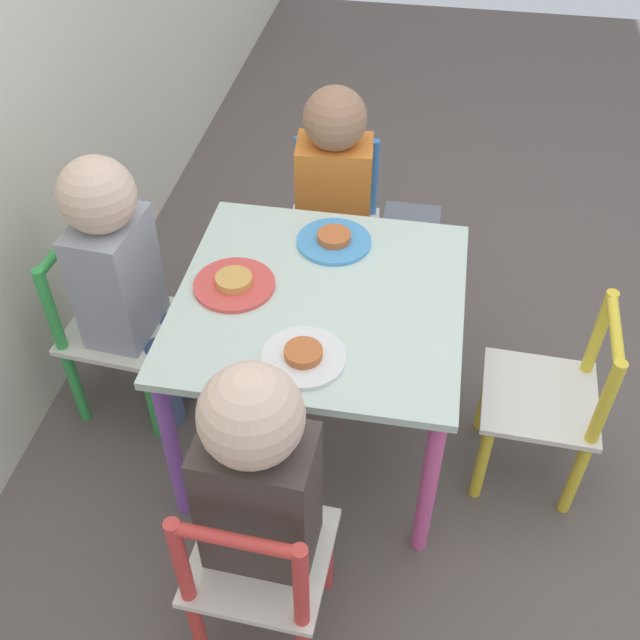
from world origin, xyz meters
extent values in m
plane|color=#5B514C|center=(0.00, 0.00, 0.00)|extent=(6.00, 6.00, 0.00)
cube|color=silver|center=(0.00, 0.00, 0.47)|extent=(0.63, 0.63, 0.02)
cylinder|color=#E5599E|center=(-0.28, -0.28, 0.23)|extent=(0.04, 0.04, 0.46)
cylinder|color=teal|center=(0.28, -0.28, 0.23)|extent=(0.04, 0.04, 0.46)
cylinder|color=#8E51BC|center=(-0.28, 0.28, 0.23)|extent=(0.04, 0.04, 0.46)
cylinder|color=orange|center=(0.28, 0.28, 0.23)|extent=(0.04, 0.04, 0.46)
cube|color=silver|center=(-0.51, 0.02, 0.26)|extent=(0.27, 0.27, 0.02)
cylinder|color=#DB3D38|center=(-0.41, -0.09, 0.13)|extent=(0.03, 0.03, 0.26)
cylinder|color=#DB3D38|center=(-0.40, 0.13, 0.13)|extent=(0.03, 0.03, 0.26)
cylinder|color=#DB3D38|center=(-0.62, 0.13, 0.13)|extent=(0.03, 0.03, 0.26)
cylinder|color=#DB3D38|center=(-0.63, -0.08, 0.38)|extent=(0.03, 0.03, 0.26)
cylinder|color=#DB3D38|center=(-0.62, 0.13, 0.38)|extent=(0.03, 0.03, 0.26)
cylinder|color=#DB3D38|center=(-0.62, 0.03, 0.50)|extent=(0.03, 0.21, 0.02)
cube|color=silver|center=(0.51, 0.05, 0.26)|extent=(0.28, 0.28, 0.02)
cylinder|color=#387AD1|center=(0.40, 0.14, 0.13)|extent=(0.03, 0.03, 0.26)
cylinder|color=#387AD1|center=(0.42, -0.07, 0.13)|extent=(0.03, 0.03, 0.26)
cylinder|color=#387AD1|center=(0.61, 0.17, 0.13)|extent=(0.03, 0.03, 0.26)
cylinder|color=#387AD1|center=(0.63, -0.05, 0.13)|extent=(0.03, 0.03, 0.26)
cylinder|color=#387AD1|center=(0.61, 0.17, 0.38)|extent=(0.03, 0.03, 0.26)
cylinder|color=#387AD1|center=(0.63, -0.05, 0.38)|extent=(0.03, 0.03, 0.26)
cylinder|color=#387AD1|center=(0.62, 0.06, 0.50)|extent=(0.04, 0.21, 0.02)
cube|color=silver|center=(0.04, 0.51, 0.26)|extent=(0.28, 0.28, 0.02)
cylinder|color=green|center=(-0.07, 0.42, 0.13)|extent=(0.03, 0.03, 0.26)
cylinder|color=green|center=(0.14, 0.40, 0.13)|extent=(0.03, 0.03, 0.26)
cylinder|color=green|center=(-0.06, 0.63, 0.13)|extent=(0.03, 0.03, 0.26)
cylinder|color=green|center=(0.15, 0.61, 0.13)|extent=(0.03, 0.03, 0.26)
cylinder|color=green|center=(-0.06, 0.63, 0.38)|extent=(0.03, 0.03, 0.26)
cylinder|color=green|center=(0.15, 0.61, 0.38)|extent=(0.03, 0.03, 0.26)
cylinder|color=green|center=(0.05, 0.62, 0.50)|extent=(0.21, 0.04, 0.02)
cube|color=silver|center=(-0.02, -0.51, 0.26)|extent=(0.27, 0.27, 0.02)
cylinder|color=yellow|center=(0.09, -0.41, 0.13)|extent=(0.03, 0.03, 0.26)
cylinder|color=yellow|center=(-0.12, -0.41, 0.13)|extent=(0.03, 0.03, 0.26)
cylinder|color=yellow|center=(0.09, -0.62, 0.13)|extent=(0.03, 0.03, 0.26)
cylinder|color=yellow|center=(-0.13, -0.62, 0.13)|extent=(0.03, 0.03, 0.26)
cylinder|color=yellow|center=(0.09, -0.62, 0.38)|extent=(0.03, 0.03, 0.26)
cylinder|color=yellow|center=(-0.13, -0.62, 0.38)|extent=(0.03, 0.03, 0.26)
cylinder|color=yellow|center=(-0.02, -0.62, 0.50)|extent=(0.21, 0.03, 0.02)
cylinder|color=#4C608E|center=(-0.40, -0.03, 0.14)|extent=(0.07, 0.07, 0.27)
cylinder|color=#4C608E|center=(-0.39, 0.07, 0.14)|extent=(0.07, 0.07, 0.27)
cube|color=#423833|center=(-0.49, 0.02, 0.43)|extent=(0.15, 0.21, 0.32)
sphere|color=beige|center=(-0.49, 0.02, 0.66)|extent=(0.17, 0.17, 0.17)
cylinder|color=#38383D|center=(0.39, 0.09, 0.14)|extent=(0.07, 0.07, 0.27)
cylinder|color=#38383D|center=(0.40, -0.01, 0.14)|extent=(0.07, 0.07, 0.27)
cube|color=orange|center=(0.49, 0.05, 0.42)|extent=(0.16, 0.21, 0.30)
sphere|color=#A37556|center=(0.49, 0.05, 0.64)|extent=(0.16, 0.16, 0.16)
cylinder|color=#4C608E|center=(-0.02, 0.40, 0.14)|extent=(0.07, 0.07, 0.27)
cylinder|color=#4C608E|center=(0.08, 0.39, 0.14)|extent=(0.07, 0.07, 0.27)
cube|color=#999EA8|center=(0.04, 0.49, 0.43)|extent=(0.21, 0.16, 0.32)
sphere|color=beige|center=(0.04, 0.49, 0.66)|extent=(0.17, 0.17, 0.17)
cylinder|color=white|center=(-0.19, 0.00, 0.48)|extent=(0.17, 0.17, 0.01)
cylinder|color=#CC6633|center=(-0.19, 0.00, 0.50)|extent=(0.08, 0.08, 0.02)
cylinder|color=#4C9EE0|center=(0.19, 0.00, 0.48)|extent=(0.18, 0.18, 0.01)
cylinder|color=#CC6633|center=(0.19, 0.00, 0.50)|extent=(0.08, 0.08, 0.02)
cylinder|color=#E54C47|center=(0.00, 0.19, 0.48)|extent=(0.18, 0.18, 0.01)
cylinder|color=gold|center=(0.00, 0.19, 0.50)|extent=(0.08, 0.08, 0.02)
cube|color=slate|center=(0.79, -0.16, 0.07)|extent=(0.22, 0.18, 0.13)
camera|label=1|loc=(-1.21, -0.21, 1.57)|focal=42.00mm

